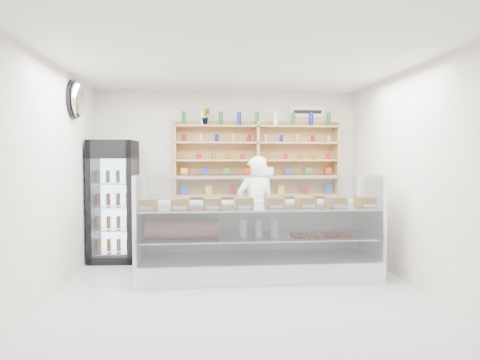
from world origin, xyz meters
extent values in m
plane|color=#B7B7BC|center=(0.00, 0.00, 0.00)|extent=(5.00, 5.00, 0.00)
plane|color=white|center=(0.00, 0.00, 2.80)|extent=(5.00, 5.00, 0.00)
plane|color=silver|center=(0.00, 2.50, 1.40)|extent=(4.50, 0.00, 4.50)
plane|color=silver|center=(0.00, -2.50, 1.40)|extent=(4.50, 0.00, 4.50)
plane|color=silver|center=(-2.25, 0.00, 1.40)|extent=(0.00, 5.00, 5.00)
plane|color=silver|center=(2.25, 0.00, 1.40)|extent=(0.00, 5.00, 5.00)
cube|color=white|center=(0.32, 0.85, 0.14)|extent=(3.27, 0.93, 0.27)
cube|color=white|center=(0.32, 1.28, 0.62)|extent=(3.27, 0.05, 0.69)
cube|color=silver|center=(0.32, 0.85, 0.56)|extent=(3.14, 0.82, 0.02)
cube|color=silver|center=(0.32, 0.85, 0.96)|extent=(3.20, 0.85, 0.02)
cube|color=silver|center=(0.32, 0.40, 0.84)|extent=(3.20, 0.13, 1.14)
cube|color=silver|center=(0.32, 0.79, 1.42)|extent=(3.20, 0.65, 0.01)
imported|color=white|center=(0.39, 1.71, 0.83)|extent=(0.67, 0.49, 1.67)
cube|color=black|center=(-1.85, 1.98, 0.96)|extent=(0.72, 0.70, 1.92)
cube|color=#2B053E|center=(-1.84, 1.66, 1.77)|extent=(0.68, 0.06, 0.27)
cube|color=silver|center=(-1.84, 1.65, 0.87)|extent=(0.58, 0.03, 1.52)
cube|color=#A4854D|center=(-0.90, 2.34, 1.59)|extent=(0.04, 0.28, 1.33)
cube|color=#A4854D|center=(0.50, 2.34, 1.59)|extent=(0.04, 0.28, 1.33)
cube|color=#A4854D|center=(1.90, 2.34, 1.59)|extent=(0.04, 0.28, 1.33)
cube|color=#A4854D|center=(0.50, 2.34, 1.00)|extent=(2.80, 0.28, 0.03)
cube|color=#A4854D|center=(0.50, 2.34, 1.30)|extent=(2.80, 0.28, 0.03)
cube|color=#A4854D|center=(0.50, 2.34, 1.60)|extent=(2.80, 0.28, 0.03)
cube|color=#A4854D|center=(0.50, 2.34, 1.90)|extent=(2.80, 0.28, 0.03)
cube|color=#A4854D|center=(0.50, 2.34, 2.18)|extent=(2.80, 0.28, 0.03)
imported|color=#1E6626|center=(-0.38, 2.34, 2.34)|extent=(0.18, 0.15, 0.29)
ellipsoid|color=silver|center=(-2.17, 1.20, 2.45)|extent=(0.15, 0.50, 0.50)
cube|color=white|center=(1.40, 2.47, 2.45)|extent=(0.62, 0.03, 0.20)
camera|label=1|loc=(-0.47, -4.95, 1.65)|focal=32.00mm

